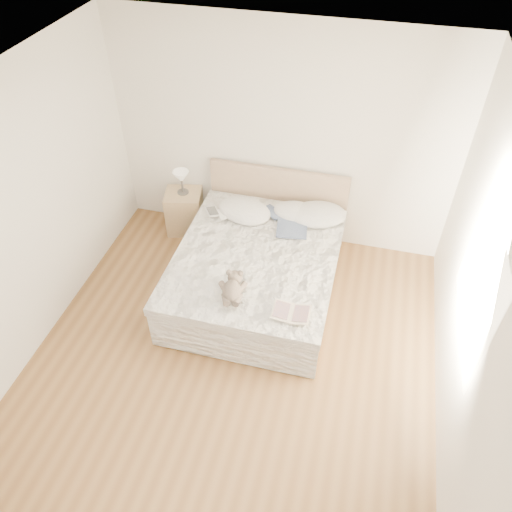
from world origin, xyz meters
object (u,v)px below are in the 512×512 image
(bed, at_px, (258,268))
(photo_book, at_px, (218,213))
(table_lamp, at_px, (181,178))
(childrens_book, at_px, (291,313))
(nightstand, at_px, (185,211))
(teddy_bear, at_px, (232,295))

(bed, distance_m, photo_book, 0.82)
(bed, height_order, photo_book, bed)
(table_lamp, height_order, photo_book, table_lamp)
(bed, distance_m, childrens_book, 1.05)
(nightstand, bearing_deg, table_lamp, 92.24)
(nightstand, xyz_separation_m, table_lamp, (-0.00, 0.02, 0.50))
(photo_book, relative_size, childrens_book, 0.78)
(photo_book, bearing_deg, bed, -73.07)
(nightstand, bearing_deg, teddy_bear, -54.96)
(bed, relative_size, photo_book, 7.28)
(bed, relative_size, table_lamp, 6.90)
(bed, xyz_separation_m, photo_book, (-0.60, 0.46, 0.32))
(childrens_book, xyz_separation_m, teddy_bear, (-0.60, 0.06, 0.02))
(table_lamp, height_order, childrens_book, table_lamp)
(teddy_bear, bearing_deg, childrens_book, -17.91)
(nightstand, height_order, photo_book, photo_book)
(bed, height_order, childrens_book, bed)
(bed, bearing_deg, childrens_book, -57.54)
(nightstand, distance_m, childrens_book, 2.41)
(table_lamp, distance_m, childrens_book, 2.41)
(photo_book, distance_m, teddy_bear, 1.36)
(bed, distance_m, table_lamp, 1.53)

